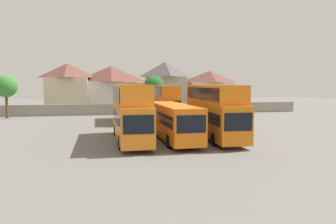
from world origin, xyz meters
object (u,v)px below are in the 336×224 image
Objects in this scene: house_terrace_left at (68,87)px; house_terrace_far_right at (209,90)px; bus_2 at (173,120)px; bus_4 at (131,100)px; tree_behind_wall at (6,87)px; bus_5 at (166,101)px; tree_left_of_lot at (154,87)px; bus_3 at (214,108)px; bus_1 at (130,110)px; house_terrace_centre at (111,88)px; house_terrace_right at (165,85)px.

house_terrace_left reaches higher than house_terrace_far_right.
bus_2 is 15.88m from bus_4.
bus_5 is at bearing -16.18° from tree_behind_wall.
tree_behind_wall is (-20.10, 22.79, 2.82)m from bus_2.
house_terrace_far_right is at bearing 19.66° from tree_behind_wall.
house_terrace_left is 1.38× the size of tree_left_of_lot.
bus_3 is at bearing 94.25° from bus_2.
bus_4 is 21.60m from house_terrace_left.
bus_1 is 28.73m from tree_left_of_lot.
bus_1 is 1.21× the size of house_terrace_centre.
bus_3 reaches higher than bus_5.
house_terrace_right is at bearing 173.66° from house_terrace_far_right.
house_terrace_right reaches higher than bus_5.
bus_4 reaches higher than bus_3.
house_terrace_centre is 10.96m from house_terrace_right.
house_terrace_left is at bearing -178.44° from house_terrace_far_right.
house_terrace_right is 29.57m from tree_behind_wall.
bus_2 is 1.07× the size of bus_4.
tree_left_of_lot is (6.39, 27.95, 1.76)m from bus_1.
house_terrace_right is 9.16m from house_terrace_far_right.
bus_2 is 28.54m from tree_left_of_lot.
bus_5 is 20.60m from house_terrace_right.
bus_2 is 1.29× the size of house_terrace_far_right.
house_terrace_left is at bearing -161.96° from bus_2.
house_terrace_centre is 9.89m from tree_left_of_lot.
bus_5 is (2.45, 16.25, 0.89)m from bus_2.
bus_4 reaches higher than bus_2.
bus_1 is 3.90m from bus_2.
tree_behind_wall is (-16.33, 22.45, 1.86)m from bus_1.
bus_3 reaches higher than bus_2.
bus_1 is at bearing -75.50° from house_terrace_left.
house_terrace_centre is at bearing -174.34° from bus_2.
bus_4 is at bearing -80.68° from bus_5.
bus_4 is 1.11× the size of house_terrace_right.
bus_4 is at bearing -111.98° from tree_left_of_lot.
tree_left_of_lot is (-1.40, 27.85, 1.78)m from bus_3.
bus_4 is 26.53m from house_terrace_far_right.
bus_3 is at bearing -107.74° from house_terrace_far_right.
house_terrace_left is (-15.09, 18.39, 1.78)m from bus_5.
house_terrace_left is (-12.64, 34.64, 2.67)m from bus_2.
house_terrace_far_right is at bearing 1.31° from house_terrace_centre.
house_terrace_left is 7.95m from house_terrace_centre.
tree_left_of_lot reaches higher than bus_4.
bus_5 is 1.66× the size of tree_behind_wall.
bus_4 is 1.67× the size of tree_behind_wall.
house_terrace_far_right is (18.98, 35.06, 1.11)m from bus_1.
tree_behind_wall is at bearing -131.01° from bus_3.
bus_3 is (4.02, 0.44, 0.94)m from bus_2.
house_terrace_right reaches higher than bus_1.
tree_behind_wall reaches higher than bus_5.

